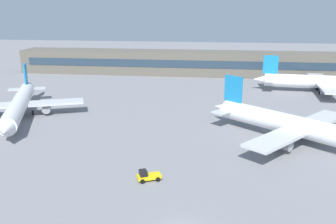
# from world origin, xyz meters

# --- Properties ---
(ground_plane) EXTENTS (400.00, 400.00, 0.00)m
(ground_plane) POSITION_xyz_m (0.00, 40.00, 0.00)
(ground_plane) COLOR gray
(terminal_building) EXTENTS (145.95, 12.13, 9.00)m
(terminal_building) POSITION_xyz_m (0.00, 103.70, 4.50)
(terminal_building) COLOR #5B564C
(terminal_building) RESTS_ON ground_plane
(airplane_near) EXTENTS (36.69, 31.90, 11.11)m
(airplane_near) POSITION_xyz_m (20.66, 30.72, 3.39)
(airplane_near) COLOR white
(airplane_near) RESTS_ON ground_plane
(airplane_mid) EXTENTS (29.17, 40.66, 10.52)m
(airplane_mid) POSITION_xyz_m (-42.38, 40.86, 3.21)
(airplane_mid) COLOR silver
(airplane_mid) RESTS_ON ground_plane
(airplane_far) EXTENTS (44.49, 31.08, 10.99)m
(airplane_far) POSITION_xyz_m (37.34, 77.72, 3.35)
(airplane_far) COLOR white
(airplane_far) RESTS_ON ground_plane
(baggage_tug_yellow) EXTENTS (3.90, 2.93, 1.75)m
(baggage_tug_yellow) POSITION_xyz_m (-6.45, 12.59, 0.80)
(baggage_tug_yellow) COLOR yellow
(baggage_tug_yellow) RESTS_ON ground_plane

